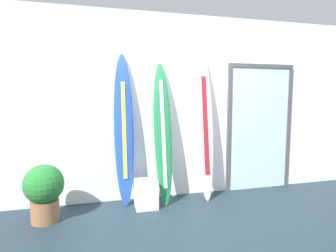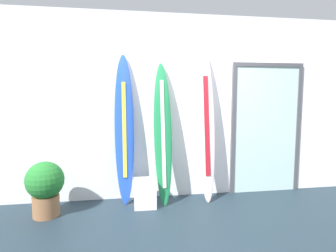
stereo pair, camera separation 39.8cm
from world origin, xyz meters
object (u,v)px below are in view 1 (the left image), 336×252
surfboard_ivory (205,126)px  potted_plant (44,190)px  glass_door (259,125)px  display_block_left (146,194)px  surfboard_emerald (163,134)px  surfboard_cobalt (124,131)px

surfboard_ivory → potted_plant: bearing=-173.5°
glass_door → display_block_left: bearing=-170.2°
surfboard_emerald → glass_door: glass_door is taller
surfboard_emerald → potted_plant: surfboard_emerald is taller
surfboard_cobalt → surfboard_emerald: surfboard_cobalt is taller
surfboard_emerald → potted_plant: bearing=-171.3°
potted_plant → surfboard_ivory: bearing=6.5°
surfboard_emerald → surfboard_ivory: surfboard_ivory is taller
surfboard_cobalt → potted_plant: size_ratio=2.99×
potted_plant → glass_door: bearing=7.9°
surfboard_cobalt → surfboard_ivory: surfboard_ivory is taller
surfboard_emerald → surfboard_ivory: (0.66, 0.01, 0.09)m
surfboard_cobalt → glass_door: 2.28m
surfboard_cobalt → display_block_left: (0.28, -0.20, -0.88)m
surfboard_cobalt → display_block_left: size_ratio=5.57×
surfboard_emerald → display_block_left: surfboard_emerald is taller
glass_door → surfboard_ivory: bearing=-169.0°
surfboard_emerald → display_block_left: size_ratio=5.28×
surfboard_ivory → glass_door: bearing=11.0°
display_block_left → glass_door: 2.21m
surfboard_emerald → surfboard_ivory: bearing=1.2°
surfboard_emerald → glass_door: bearing=7.3°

